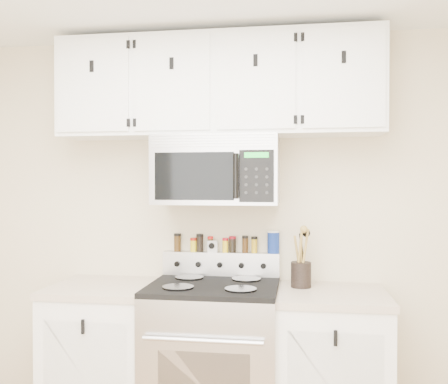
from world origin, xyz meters
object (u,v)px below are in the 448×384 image
at_px(microwave, 217,170).
at_px(utensil_crock, 301,273).
at_px(salt_canister, 273,242).
at_px(range, 214,361).

xyz_separation_m(microwave, utensil_crock, (0.51, -0.01, -0.62)).
bearing_deg(utensil_crock, microwave, 179.32).
relative_size(utensil_crock, salt_canister, 2.47).
height_order(range, salt_canister, salt_canister).
bearing_deg(salt_canister, microwave, -155.39).
relative_size(range, salt_canister, 7.65).
distance_m(range, salt_canister, 0.82).
bearing_deg(microwave, range, -90.23).
distance_m(range, microwave, 1.15).
distance_m(utensil_crock, salt_canister, 0.29).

